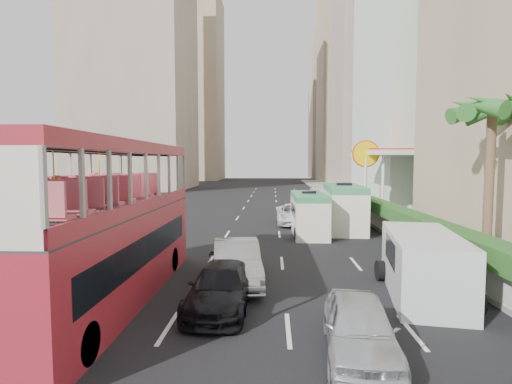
# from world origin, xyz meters

# --- Properties ---
(ground_plane) EXTENTS (200.00, 200.00, 0.00)m
(ground_plane) POSITION_xyz_m (0.00, 0.00, 0.00)
(ground_plane) COLOR black
(ground_plane) RESTS_ON ground
(double_decker_bus) EXTENTS (2.50, 11.00, 5.06)m
(double_decker_bus) POSITION_xyz_m (-6.00, 0.00, 2.53)
(double_decker_bus) COLOR #A3212C
(double_decker_bus) RESTS_ON ground
(car_silver_lane_a) EXTENTS (2.25, 4.86, 1.54)m
(car_silver_lane_a) POSITION_xyz_m (-2.13, 2.06, 0.00)
(car_silver_lane_a) COLOR silver
(car_silver_lane_a) RESTS_ON ground
(car_silver_lane_b) EXTENTS (1.94, 4.05, 1.33)m
(car_silver_lane_b) POSITION_xyz_m (1.16, -3.36, 0.00)
(car_silver_lane_b) COLOR silver
(car_silver_lane_b) RESTS_ON ground
(car_black) EXTENTS (1.96, 4.46, 1.27)m
(car_black) POSITION_xyz_m (-2.38, -0.45, 0.00)
(car_black) COLOR black
(car_black) RESTS_ON ground
(van_asset) EXTENTS (2.37, 5.11, 1.42)m
(van_asset) POSITION_xyz_m (0.71, 16.26, 0.00)
(van_asset) COLOR silver
(van_asset) RESTS_ON ground
(minibus_near) EXTENTS (1.95, 5.70, 2.52)m
(minibus_near) POSITION_xyz_m (1.40, 12.21, 1.26)
(minibus_near) COLOR silver
(minibus_near) RESTS_ON ground
(minibus_far) EXTENTS (2.50, 6.67, 2.92)m
(minibus_far) POSITION_xyz_m (3.85, 14.09, 1.46)
(minibus_far) COLOR silver
(minibus_far) RESTS_ON ground
(panel_van_near) EXTENTS (2.91, 5.46, 2.07)m
(panel_van_near) POSITION_xyz_m (4.14, 0.93, 1.04)
(panel_van_near) COLOR silver
(panel_van_near) RESTS_ON ground
(panel_van_far) EXTENTS (2.00, 4.86, 1.93)m
(panel_van_far) POSITION_xyz_m (3.84, 24.27, 0.97)
(panel_van_far) COLOR silver
(panel_van_far) RESTS_ON ground
(sidewalk) EXTENTS (6.00, 120.00, 0.18)m
(sidewalk) POSITION_xyz_m (9.00, 25.00, 0.09)
(sidewalk) COLOR #99968C
(sidewalk) RESTS_ON ground
(kerb_wall) EXTENTS (0.30, 44.00, 1.00)m
(kerb_wall) POSITION_xyz_m (6.20, 14.00, 0.68)
(kerb_wall) COLOR silver
(kerb_wall) RESTS_ON sidewalk
(hedge) EXTENTS (1.10, 44.00, 0.70)m
(hedge) POSITION_xyz_m (6.20, 14.00, 1.53)
(hedge) COLOR #2D6626
(hedge) RESTS_ON kerb_wall
(palm_tree) EXTENTS (0.36, 0.36, 6.40)m
(palm_tree) POSITION_xyz_m (7.80, 4.00, 3.38)
(palm_tree) COLOR brown
(palm_tree) RESTS_ON sidewalk
(shell_station) EXTENTS (6.50, 8.00, 5.50)m
(shell_station) POSITION_xyz_m (10.00, 23.00, 2.75)
(shell_station) COLOR silver
(shell_station) RESTS_ON ground
(tower_mid) EXTENTS (16.00, 16.00, 50.00)m
(tower_mid) POSITION_xyz_m (18.00, 58.00, 25.00)
(tower_mid) COLOR tan
(tower_mid) RESTS_ON ground
(tower_far_a) EXTENTS (14.00, 14.00, 44.00)m
(tower_far_a) POSITION_xyz_m (17.00, 82.00, 22.00)
(tower_far_a) COLOR tan
(tower_far_a) RESTS_ON ground
(tower_far_b) EXTENTS (14.00, 14.00, 40.00)m
(tower_far_b) POSITION_xyz_m (17.00, 104.00, 20.00)
(tower_far_b) COLOR tan
(tower_far_b) RESTS_ON ground
(tower_left_a) EXTENTS (18.00, 18.00, 52.00)m
(tower_left_a) POSITION_xyz_m (-24.00, 55.00, 26.00)
(tower_left_a) COLOR tan
(tower_left_a) RESTS_ON ground
(tower_left_b) EXTENTS (16.00, 16.00, 46.00)m
(tower_left_b) POSITION_xyz_m (-22.00, 90.00, 23.00)
(tower_left_b) COLOR tan
(tower_left_b) RESTS_ON ground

